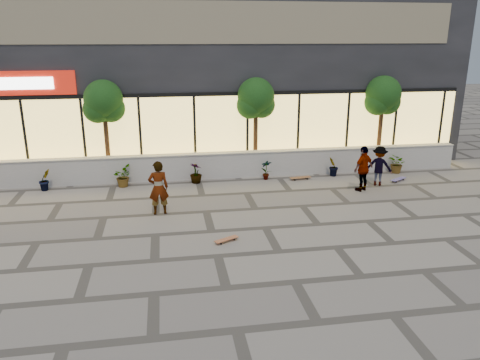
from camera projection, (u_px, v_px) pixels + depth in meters
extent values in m
plane|color=gray|center=(218.00, 256.00, 12.24)|extent=(80.00, 80.00, 0.00)
cube|color=silver|center=(197.00, 167.00, 18.68)|extent=(22.00, 0.35, 1.00)
cube|color=#B2AFA8|center=(197.00, 154.00, 18.53)|extent=(22.00, 0.42, 0.04)
cube|color=black|center=(187.00, 63.00, 22.75)|extent=(24.00, 9.00, 8.50)
cube|color=#FBD464|center=(195.00, 132.00, 19.25)|extent=(23.04, 0.05, 3.00)
cube|color=black|center=(194.00, 95.00, 18.76)|extent=(23.04, 0.08, 0.15)
cube|color=red|center=(6.00, 83.00, 17.50)|extent=(5.00, 0.10, 0.90)
cube|color=white|center=(6.00, 84.00, 17.44)|extent=(3.40, 0.06, 0.45)
cube|color=brown|center=(192.00, 22.00, 17.98)|extent=(21.60, 0.05, 1.60)
imported|color=#183C13|center=(45.00, 180.00, 17.31)|extent=(0.57, 0.57, 0.81)
imported|color=#183C13|center=(122.00, 176.00, 17.75)|extent=(0.68, 0.77, 0.81)
imported|color=#183C13|center=(196.00, 173.00, 18.18)|extent=(0.64, 0.64, 0.81)
imported|color=#183C13|center=(266.00, 170.00, 18.61)|extent=(0.46, 0.35, 0.81)
imported|color=#183C13|center=(333.00, 167.00, 19.04)|extent=(0.55, 0.57, 0.81)
imported|color=#183C13|center=(397.00, 164.00, 19.47)|extent=(0.77, 0.84, 0.81)
cylinder|color=#4B291A|center=(107.00, 139.00, 18.47)|extent=(0.18, 0.18, 3.24)
sphere|color=#183C13|center=(103.00, 99.00, 18.01)|extent=(1.50, 1.50, 1.50)
sphere|color=#183C13|center=(97.00, 109.00, 18.03)|extent=(1.10, 1.10, 1.10)
sphere|color=#183C13|center=(111.00, 108.00, 18.20)|extent=(1.10, 1.10, 1.10)
cylinder|color=#4B291A|center=(256.00, 134.00, 19.40)|extent=(0.18, 0.18, 3.24)
sphere|color=#183C13|center=(256.00, 96.00, 18.94)|extent=(1.50, 1.50, 1.50)
sphere|color=#183C13|center=(250.00, 105.00, 18.96)|extent=(1.10, 1.10, 1.10)
sphere|color=#183C13|center=(262.00, 105.00, 19.13)|extent=(1.10, 1.10, 1.10)
cylinder|color=#4B291A|center=(380.00, 129.00, 20.25)|extent=(0.18, 0.18, 3.24)
sphere|color=#183C13|center=(383.00, 93.00, 19.79)|extent=(1.50, 1.50, 1.50)
sphere|color=#183C13|center=(377.00, 102.00, 19.81)|extent=(1.10, 1.10, 1.10)
sphere|color=#183C13|center=(387.00, 102.00, 19.98)|extent=(1.10, 1.10, 1.10)
imported|color=white|center=(158.00, 188.00, 14.89)|extent=(0.68, 0.48, 1.76)
imported|color=silver|center=(363.00, 169.00, 17.14)|extent=(1.07, 0.85, 1.70)
imported|color=maroon|center=(379.00, 166.00, 17.81)|extent=(1.14, 0.98, 1.53)
cube|color=#9F5634|center=(226.00, 239.00, 13.06)|extent=(0.74, 0.51, 0.02)
cylinder|color=black|center=(232.00, 238.00, 13.25)|extent=(0.06, 0.05, 0.05)
cylinder|color=black|center=(234.00, 240.00, 13.15)|extent=(0.06, 0.05, 0.05)
cylinder|color=black|center=(218.00, 242.00, 13.00)|extent=(0.06, 0.05, 0.05)
cylinder|color=black|center=(221.00, 244.00, 12.89)|extent=(0.06, 0.05, 0.05)
cube|color=brown|center=(300.00, 177.00, 18.67)|extent=(0.88, 0.32, 0.02)
cylinder|color=black|center=(306.00, 178.00, 18.83)|extent=(0.06, 0.04, 0.06)
cylinder|color=black|center=(307.00, 179.00, 18.69)|extent=(0.06, 0.04, 0.06)
cylinder|color=black|center=(293.00, 179.00, 18.69)|extent=(0.06, 0.04, 0.06)
cylinder|color=black|center=(295.00, 180.00, 18.55)|extent=(0.06, 0.04, 0.06)
cube|color=#5C5297|center=(398.00, 179.00, 18.48)|extent=(0.82, 0.61, 0.02)
cylinder|color=black|center=(400.00, 179.00, 18.71)|extent=(0.07, 0.06, 0.06)
cylinder|color=black|center=(403.00, 180.00, 18.60)|extent=(0.07, 0.06, 0.06)
cylinder|color=black|center=(393.00, 181.00, 18.39)|extent=(0.07, 0.06, 0.06)
cylinder|color=black|center=(396.00, 182.00, 18.29)|extent=(0.07, 0.06, 0.06)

